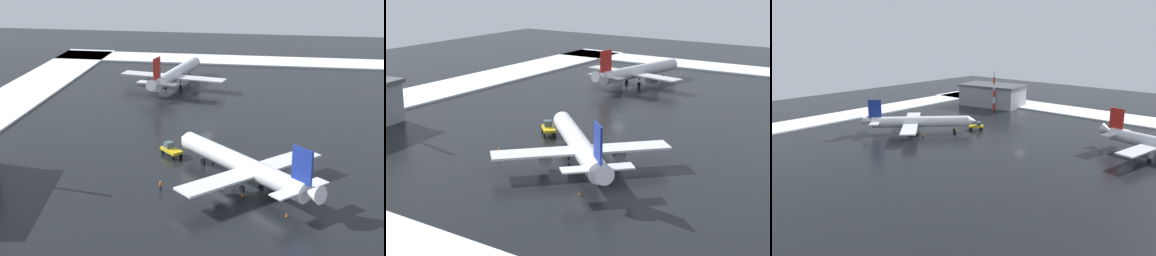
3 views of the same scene
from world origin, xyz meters
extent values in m
plane|color=black|center=(0.00, 0.00, 0.00)|extent=(240.00, 240.00, 0.00)
cube|color=white|center=(-67.00, 0.00, 0.23)|extent=(14.00, 116.00, 0.47)
cylinder|color=white|center=(29.50, 9.42, 3.37)|extent=(22.58, 22.87, 3.27)
cone|color=white|center=(18.56, -1.69, 3.37)|extent=(3.84, 3.83, 3.11)
cone|color=white|center=(40.57, 20.67, 3.95)|extent=(4.39, 4.40, 3.18)
cube|color=white|center=(37.15, 5.94, 3.08)|extent=(11.89, 11.79, 0.35)
cylinder|color=gray|center=(35.44, 6.95, 2.12)|extent=(3.67, 3.68, 1.92)
cube|color=white|center=(25.90, 17.02, 3.08)|extent=(11.89, 11.79, 0.35)
cylinder|color=gray|center=(26.94, 15.32, 2.12)|extent=(3.67, 3.68, 1.92)
cube|color=navy|center=(38.95, 19.02, 7.51)|extent=(2.95, 2.99, 5.39)
cube|color=white|center=(40.87, 16.86, 3.75)|extent=(5.05, 5.02, 0.23)
cube|color=white|center=(36.76, 20.91, 3.75)|extent=(5.05, 5.02, 0.23)
cylinder|color=black|center=(22.41, 2.22, 1.92)|extent=(0.23, 0.23, 0.67)
cylinder|color=black|center=(22.41, 2.22, 0.53)|extent=(0.98, 0.99, 1.06)
cylinder|color=black|center=(33.03, 10.00, 1.92)|extent=(0.23, 0.23, 0.67)
cylinder|color=black|center=(33.03, 10.00, 0.53)|extent=(0.98, 0.99, 1.06)
cylinder|color=black|center=(30.02, 12.97, 1.92)|extent=(0.23, 0.23, 0.67)
cylinder|color=black|center=(30.02, 12.97, 0.53)|extent=(0.98, 0.99, 1.06)
cylinder|color=silver|center=(-33.02, -12.43, 3.41)|extent=(29.29, 8.83, 3.31)
cone|color=silver|center=(-48.50, -9.41, 3.41)|extent=(2.89, 3.53, 3.14)
cone|color=silver|center=(-17.36, -15.48, 3.99)|extent=(3.95, 3.43, 3.22)
cube|color=silver|center=(-31.68, -20.82, 3.11)|extent=(6.62, 13.24, 0.35)
cylinder|color=gray|center=(-31.79, -18.82, 2.14)|extent=(3.62, 2.54, 1.95)
cube|color=silver|center=(-28.63, -5.15, 3.11)|extent=(6.62, 13.24, 0.35)
cylinder|color=gray|center=(-29.48, -6.97, 2.14)|extent=(3.62, 2.54, 1.95)
cube|color=red|center=(-19.65, -15.04, 7.59)|extent=(3.89, 1.09, 5.45)
cube|color=silver|center=(-20.40, -17.86, 3.80)|extent=(3.38, 5.07, 0.23)
cube|color=silver|center=(-19.28, -12.13, 3.80)|extent=(3.38, 5.07, 0.23)
cylinder|color=black|center=(-43.05, -10.48, 1.95)|extent=(0.23, 0.23, 0.68)
cylinder|color=black|center=(-43.05, -10.48, 0.54)|extent=(1.12, 0.54, 1.07)
cylinder|color=black|center=(-30.57, -15.09, 1.95)|extent=(0.23, 0.23, 0.68)
cylinder|color=black|center=(-30.57, -15.09, 0.54)|extent=(1.12, 0.54, 1.07)
cylinder|color=black|center=(-29.75, -10.89, 1.95)|extent=(0.23, 0.23, 0.68)
cylinder|color=black|center=(-29.75, -10.89, 0.54)|extent=(1.12, 0.54, 1.07)
cube|color=gold|center=(19.19, -4.14, 1.15)|extent=(4.85, 4.77, 0.50)
cube|color=#3F5160|center=(18.52, -4.78, 1.95)|extent=(2.05, 2.05, 1.10)
cylinder|color=black|center=(18.71, -5.97, 0.45)|extent=(0.87, 0.85, 0.90)
cylinder|color=black|center=(17.34, -4.54, 0.45)|extent=(0.87, 0.85, 0.90)
cylinder|color=black|center=(21.04, -3.75, 0.45)|extent=(0.87, 0.85, 0.90)
cylinder|color=black|center=(19.67, -2.31, 0.45)|extent=(0.87, 0.85, 0.90)
cylinder|color=black|center=(20.46, 3.90, 0.42)|extent=(0.16, 0.16, 0.85)
cylinder|color=black|center=(20.31, 3.77, 0.42)|extent=(0.16, 0.16, 0.85)
cylinder|color=orange|center=(20.38, 3.83, 1.16)|extent=(0.36, 0.36, 0.62)
sphere|color=tan|center=(20.38, 3.83, 1.59)|extent=(0.24, 0.24, 0.24)
cylinder|color=black|center=(24.08, 13.56, 0.42)|extent=(0.16, 0.16, 0.85)
cylinder|color=black|center=(24.03, 13.37, 0.42)|extent=(0.16, 0.16, 0.85)
cylinder|color=orange|center=(24.05, 13.47, 1.16)|extent=(0.36, 0.36, 0.62)
sphere|color=tan|center=(24.05, 13.47, 1.59)|extent=(0.24, 0.24, 0.24)
cylinder|color=black|center=(34.64, -2.99, 0.42)|extent=(0.16, 0.16, 0.85)
cylinder|color=black|center=(34.53, -3.16, 0.42)|extent=(0.16, 0.16, 0.85)
cylinder|color=orange|center=(34.58, -3.08, 1.16)|extent=(0.36, 0.36, 0.62)
sphere|color=tan|center=(34.58, -3.08, 1.59)|extent=(0.24, 0.24, 0.24)
cone|color=orange|center=(34.78, 10.14, 0.28)|extent=(0.36, 0.36, 0.55)
cone|color=orange|center=(40.68, 17.14, 0.28)|extent=(0.36, 0.36, 0.55)
camera|label=1|loc=(119.84, 15.14, 39.99)|focal=55.00mm
camera|label=2|loc=(104.65, 59.54, 31.70)|focal=55.00mm
camera|label=3|loc=(-53.18, 82.62, 29.22)|focal=35.00mm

